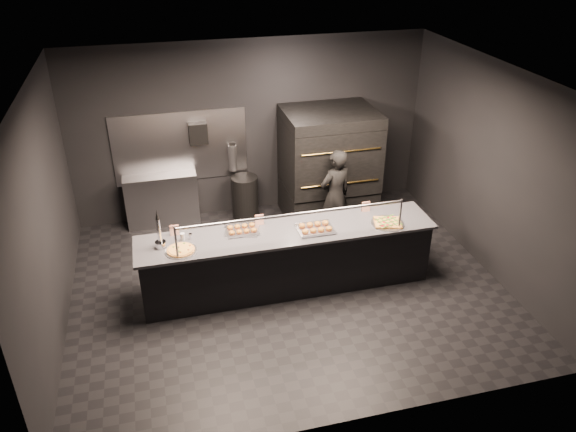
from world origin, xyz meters
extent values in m
plane|color=black|center=(0.00, 0.00, 0.00)|extent=(6.00, 6.00, 0.00)
plane|color=black|center=(0.00, 0.00, 3.00)|extent=(6.00, 6.00, 0.00)
cube|color=black|center=(0.00, 2.50, 1.50)|extent=(6.00, 0.04, 3.00)
cube|color=black|center=(0.00, -2.50, 1.50)|extent=(6.00, 0.04, 3.00)
cube|color=black|center=(-3.00, 0.00, 1.50)|extent=(0.04, 5.00, 3.00)
cube|color=black|center=(3.00, 0.00, 1.50)|extent=(0.04, 5.00, 3.00)
cube|color=#99999E|center=(-1.20, 2.48, 1.30)|extent=(2.20, 0.02, 1.20)
cube|color=black|center=(0.00, 0.00, 0.44)|extent=(4.00, 0.70, 0.88)
cube|color=#36373B|center=(0.00, 0.00, 0.90)|extent=(4.10, 0.78, 0.04)
cylinder|color=#99999E|center=(-1.50, -0.30, 1.15)|extent=(0.03, 0.03, 0.45)
cylinder|color=#99999E|center=(1.50, -0.30, 1.15)|extent=(0.03, 0.03, 0.45)
cylinder|color=#99999E|center=(0.00, -0.30, 1.34)|extent=(3.00, 0.04, 0.04)
cube|color=black|center=(1.20, 1.90, 0.30)|extent=(1.50, 1.15, 0.60)
cube|color=black|center=(1.20, 1.90, 0.90)|extent=(1.50, 1.20, 0.55)
cube|color=black|center=(1.20, 1.90, 1.45)|extent=(1.50, 1.20, 0.55)
cube|color=black|center=(1.20, 1.90, 1.82)|extent=(1.50, 1.20, 0.18)
cylinder|color=gold|center=(1.20, 1.28, 0.90)|extent=(1.30, 0.02, 0.02)
cylinder|color=gold|center=(1.20, 1.28, 1.45)|extent=(1.30, 0.02, 0.02)
cube|color=#99999E|center=(-1.60, 2.32, 0.45)|extent=(1.20, 0.35, 0.90)
cube|color=black|center=(-0.90, 2.39, 1.55)|extent=(0.30, 0.20, 0.35)
cylinder|color=#B2B2B7|center=(-0.35, 2.40, 1.05)|extent=(0.14, 0.14, 0.45)
cube|color=black|center=(-0.35, 2.40, 1.30)|extent=(0.10, 0.06, 0.06)
cylinder|color=silver|center=(-1.69, 0.01, 0.96)|extent=(0.14, 0.14, 0.08)
cylinder|color=silver|center=(-1.69, 0.01, 1.15)|extent=(0.05, 0.05, 0.37)
cylinder|color=silver|center=(-1.69, -0.07, 1.31)|extent=(0.02, 0.10, 0.02)
cone|color=black|center=(-1.69, 0.01, 1.40)|extent=(0.05, 0.05, 0.14)
cylinder|color=silver|center=(-1.45, -0.15, 0.93)|extent=(0.41, 0.41, 0.01)
cylinder|color=#D88745|center=(-1.45, -0.15, 0.94)|extent=(0.36, 0.36, 0.02)
cylinder|color=#F8CA51|center=(-1.45, -0.15, 0.95)|extent=(0.31, 0.31, 0.01)
cube|color=silver|center=(-0.60, 0.15, 0.93)|extent=(0.51, 0.44, 0.02)
ellipsoid|color=#AE7425|center=(-0.75, 0.08, 0.96)|extent=(0.08, 0.08, 0.05)
ellipsoid|color=#AE7425|center=(-0.75, 0.22, 0.96)|extent=(0.08, 0.08, 0.05)
ellipsoid|color=#AE7425|center=(-0.65, 0.08, 0.96)|extent=(0.08, 0.08, 0.05)
ellipsoid|color=#AE7425|center=(-0.65, 0.22, 0.96)|extent=(0.08, 0.08, 0.05)
ellipsoid|color=#AE7425|center=(-0.55, 0.08, 0.96)|extent=(0.08, 0.08, 0.05)
ellipsoid|color=#AE7425|center=(-0.55, 0.22, 0.96)|extent=(0.08, 0.08, 0.05)
ellipsoid|color=#AE7425|center=(-0.45, 0.08, 0.96)|extent=(0.08, 0.08, 0.05)
ellipsoid|color=#AE7425|center=(-0.45, 0.22, 0.96)|extent=(0.08, 0.08, 0.05)
cube|color=silver|center=(0.38, -0.06, 0.93)|extent=(0.50, 0.37, 0.02)
ellipsoid|color=#AE7425|center=(0.21, -0.14, 0.97)|extent=(0.09, 0.09, 0.06)
ellipsoid|color=#AE7425|center=(0.21, 0.02, 0.97)|extent=(0.09, 0.09, 0.06)
ellipsoid|color=#AE7425|center=(0.32, -0.14, 0.97)|extent=(0.09, 0.09, 0.06)
ellipsoid|color=#AE7425|center=(0.32, 0.02, 0.97)|extent=(0.09, 0.09, 0.06)
ellipsoid|color=#AE7425|center=(0.43, -0.14, 0.97)|extent=(0.09, 0.09, 0.06)
ellipsoid|color=#AE7425|center=(0.43, 0.02, 0.97)|extent=(0.09, 0.09, 0.06)
ellipsoid|color=#AE7425|center=(0.54, -0.14, 0.97)|extent=(0.09, 0.09, 0.06)
ellipsoid|color=#AE7425|center=(0.54, 0.02, 0.97)|extent=(0.09, 0.09, 0.06)
cylinder|color=silver|center=(1.40, -0.15, 0.93)|extent=(0.46, 0.46, 0.01)
cube|color=#D88745|center=(1.40, -0.15, 0.94)|extent=(0.44, 0.41, 0.02)
cube|color=#F8CA51|center=(1.40, -0.15, 0.95)|extent=(0.42, 0.39, 0.01)
cube|color=#599734|center=(1.40, -0.15, 0.96)|extent=(0.39, 0.37, 0.01)
cylinder|color=silver|center=(-1.40, 0.12, 0.97)|extent=(0.06, 0.06, 0.10)
cylinder|color=silver|center=(-1.30, 0.12, 0.96)|extent=(0.05, 0.05, 0.08)
cube|color=white|center=(-1.49, 0.28, 1.00)|extent=(0.12, 0.04, 0.15)
cube|color=white|center=(-0.33, 0.28, 1.00)|extent=(0.12, 0.04, 0.15)
cube|color=white|center=(1.24, 0.28, 1.00)|extent=(0.12, 0.04, 0.15)
cylinder|color=black|center=(-0.20, 2.20, 0.38)|extent=(0.46, 0.46, 0.76)
imported|color=black|center=(1.06, 1.12, 0.78)|extent=(0.66, 0.53, 1.55)
camera|label=1|loc=(-1.62, -6.37, 4.79)|focal=35.00mm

